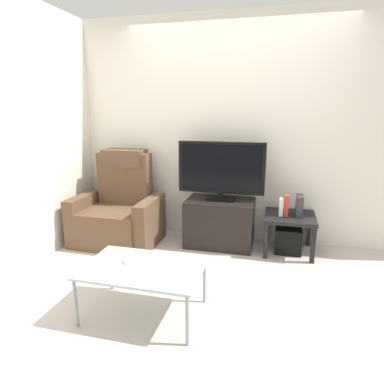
% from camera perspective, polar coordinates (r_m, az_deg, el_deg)
% --- Properties ---
extents(ground_plane, '(6.40, 6.40, 0.00)m').
position_cam_1_polar(ground_plane, '(3.26, 3.69, -14.50)').
color(ground_plane, '#BCB2AD').
extents(wall_back, '(6.40, 0.06, 2.60)m').
position_cam_1_polar(wall_back, '(3.99, 7.06, 10.24)').
color(wall_back, silver).
rests_on(wall_back, ground).
extents(wall_side, '(0.06, 4.48, 2.60)m').
position_cam_1_polar(wall_side, '(3.71, -26.19, 8.64)').
color(wall_side, silver).
rests_on(wall_side, ground).
extents(tv_stand, '(0.77, 0.49, 0.54)m').
position_cam_1_polar(tv_stand, '(3.91, 4.75, -5.20)').
color(tv_stand, black).
rests_on(tv_stand, ground).
extents(television, '(0.98, 0.20, 0.66)m').
position_cam_1_polar(television, '(3.77, 4.98, 3.82)').
color(television, black).
rests_on(television, tv_stand).
extents(recliner_armchair, '(0.98, 0.78, 1.08)m').
position_cam_1_polar(recliner_armchair, '(4.09, -12.34, -3.14)').
color(recliner_armchair, brown).
rests_on(recliner_armchair, ground).
extents(side_table, '(0.54, 0.54, 0.43)m').
position_cam_1_polar(side_table, '(3.83, 16.32, -4.75)').
color(side_table, black).
rests_on(side_table, ground).
extents(subwoofer_box, '(0.28, 0.28, 0.28)m').
position_cam_1_polar(subwoofer_box, '(3.91, 16.10, -7.79)').
color(subwoofer_box, black).
rests_on(subwoofer_box, ground).
extents(book_leftmost, '(0.04, 0.12, 0.19)m').
position_cam_1_polar(book_leftmost, '(3.76, 14.97, -2.43)').
color(book_leftmost, white).
rests_on(book_leftmost, side_table).
extents(book_middle, '(0.04, 0.11, 0.23)m').
position_cam_1_polar(book_middle, '(3.76, 15.79, -2.19)').
color(book_middle, red).
rests_on(book_middle, side_table).
extents(game_console, '(0.07, 0.20, 0.23)m').
position_cam_1_polar(game_console, '(3.80, 17.85, -2.22)').
color(game_console, '#333338').
rests_on(game_console, side_table).
extents(coffee_table, '(0.90, 0.60, 0.40)m').
position_cam_1_polar(coffee_table, '(2.62, -8.31, -12.98)').
color(coffee_table, '#B2C6C1').
rests_on(coffee_table, ground).
extents(cell_phone, '(0.15, 0.16, 0.01)m').
position_cam_1_polar(cell_phone, '(2.71, -10.18, -11.39)').
color(cell_phone, '#B7B7BC').
rests_on(cell_phone, coffee_table).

